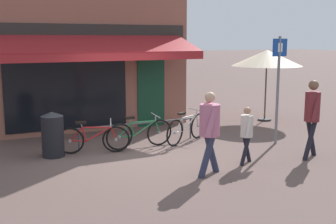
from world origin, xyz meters
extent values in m
plane|color=brown|center=(0.00, 0.00, 0.00)|extent=(160.00, 160.00, 0.00)
cube|color=#8E5647|center=(-0.39, 4.57, 3.08)|extent=(6.25, 3.00, 6.15)
cube|color=black|center=(-1.08, 3.06, 1.24)|extent=(3.44, 0.04, 2.18)
cube|color=#143D28|center=(1.48, 3.06, 1.05)|extent=(0.90, 0.04, 2.10)
cube|color=#282623|center=(-0.39, 3.05, 2.88)|extent=(5.94, 0.06, 0.44)
cube|color=maroon|center=(-0.39, 2.30, 2.55)|extent=(5.63, 1.55, 0.50)
cube|color=maroon|center=(-0.39, 1.53, 2.23)|extent=(5.63, 0.03, 0.20)
cylinder|color=#47494F|center=(0.21, 1.04, 0.55)|extent=(3.18, 0.04, 0.04)
cylinder|color=#47494F|center=(-1.33, 1.04, 0.28)|extent=(0.04, 0.04, 0.55)
cylinder|color=#47494F|center=(1.75, 1.04, 0.28)|extent=(0.04, 0.04, 0.55)
torus|color=black|center=(-0.56, 0.53, 0.33)|extent=(0.66, 0.32, 0.66)
cylinder|color=#9E9EA3|center=(-0.56, 0.53, 0.33)|extent=(0.09, 0.09, 0.08)
torus|color=black|center=(-1.58, 0.87, 0.33)|extent=(0.66, 0.32, 0.66)
cylinder|color=#9E9EA3|center=(-1.58, 0.87, 0.33)|extent=(0.09, 0.09, 0.08)
cylinder|color=#B21E1E|center=(-0.95, 0.64, 0.47)|extent=(0.56, 0.26, 0.35)
cylinder|color=#B21E1E|center=(-1.00, 0.64, 0.64)|extent=(0.64, 0.24, 0.05)
cylinder|color=#B21E1E|center=(-1.27, 0.74, 0.48)|extent=(0.13, 0.05, 0.34)
cylinder|color=#B21E1E|center=(-1.40, 0.81, 0.32)|extent=(0.37, 0.15, 0.05)
cylinder|color=#B21E1E|center=(-1.44, 0.80, 0.49)|extent=(0.30, 0.17, 0.34)
cylinder|color=#B21E1E|center=(-0.62, 0.53, 0.48)|extent=(0.16, 0.04, 0.32)
cylinder|color=#9E9EA3|center=(-1.33, 0.74, 0.69)|extent=(0.06, 0.03, 0.11)
cube|color=black|center=(-1.34, 0.74, 0.76)|extent=(0.26, 0.18, 0.06)
cylinder|color=#9E9EA3|center=(-0.69, 0.52, 0.70)|extent=(0.04, 0.05, 0.14)
cylinder|color=#9E9EA3|center=(-0.69, 0.52, 0.77)|extent=(0.19, 0.50, 0.08)
torus|color=black|center=(0.65, 0.68, 0.34)|extent=(0.69, 0.11, 0.69)
cylinder|color=#9E9EA3|center=(0.65, 0.68, 0.34)|extent=(0.07, 0.07, 0.07)
torus|color=black|center=(-0.43, 0.68, 0.34)|extent=(0.69, 0.11, 0.69)
cylinder|color=#9E9EA3|center=(-0.43, 0.68, 0.34)|extent=(0.07, 0.07, 0.07)
cylinder|color=#23703D|center=(0.24, 0.67, 0.49)|extent=(0.60, 0.06, 0.37)
cylinder|color=#23703D|center=(0.20, 0.65, 0.67)|extent=(0.66, 0.04, 0.05)
cylinder|color=#23703D|center=(-0.09, 0.67, 0.50)|extent=(0.12, 0.07, 0.36)
cylinder|color=#23703D|center=(-0.24, 0.68, 0.33)|extent=(0.38, 0.04, 0.05)
cylinder|color=#23703D|center=(-0.28, 0.66, 0.51)|extent=(0.32, 0.06, 0.36)
cylinder|color=#23703D|center=(0.59, 0.67, 0.50)|extent=(0.16, 0.07, 0.33)
cylinder|color=#9E9EA3|center=(-0.15, 0.65, 0.73)|extent=(0.06, 0.04, 0.11)
cube|color=black|center=(-0.16, 0.64, 0.80)|extent=(0.24, 0.11, 0.06)
cylinder|color=#9E9EA3|center=(0.53, 0.65, 0.73)|extent=(0.03, 0.04, 0.14)
cylinder|color=#9E9EA3|center=(0.53, 0.64, 0.80)|extent=(0.03, 0.52, 0.07)
torus|color=black|center=(1.94, 0.95, 0.35)|extent=(0.65, 0.39, 0.70)
cylinder|color=#9E9EA3|center=(1.94, 0.95, 0.35)|extent=(0.09, 0.09, 0.07)
torus|color=black|center=(0.97, 0.44, 0.35)|extent=(0.65, 0.39, 0.70)
cylinder|color=#9E9EA3|center=(0.97, 0.44, 0.35)|extent=(0.09, 0.09, 0.07)
cylinder|color=#BCB7B2|center=(1.57, 0.75, 0.50)|extent=(0.56, 0.29, 0.37)
cylinder|color=#BCB7B2|center=(1.54, 0.72, 0.68)|extent=(0.61, 0.34, 0.05)
cylinder|color=#BCB7B2|center=(1.27, 0.59, 0.51)|extent=(0.11, 0.10, 0.37)
cylinder|color=#BCB7B2|center=(1.14, 0.53, 0.34)|extent=(0.36, 0.21, 0.05)
cylinder|color=#BCB7B2|center=(1.10, 0.51, 0.52)|extent=(0.31, 0.16, 0.36)
cylinder|color=#BCB7B2|center=(1.89, 0.91, 0.51)|extent=(0.15, 0.12, 0.34)
cylinder|color=#9E9EA3|center=(1.23, 0.56, 0.74)|extent=(0.06, 0.05, 0.11)
cube|color=black|center=(1.22, 0.55, 0.81)|extent=(0.26, 0.20, 0.06)
cylinder|color=#9E9EA3|center=(1.84, 0.87, 0.74)|extent=(0.04, 0.04, 0.14)
cylinder|color=#9E9EA3|center=(1.84, 0.87, 0.81)|extent=(0.26, 0.47, 0.05)
cylinder|color=#282D47|center=(0.67, -1.76, 0.40)|extent=(0.36, 0.15, 0.83)
cylinder|color=#282D47|center=(0.42, -1.97, 0.40)|extent=(0.36, 0.15, 0.83)
cylinder|color=#B26684|center=(0.55, -1.86, 1.11)|extent=(0.43, 0.43, 0.63)
sphere|color=tan|center=(0.55, -1.86, 1.56)|extent=(0.21, 0.21, 0.21)
cylinder|color=#B26684|center=(0.44, -2.09, 1.11)|extent=(0.31, 0.18, 0.57)
cylinder|color=#B26684|center=(0.62, -1.62, 1.25)|extent=(0.26, 0.21, 0.29)
cylinder|color=tan|center=(0.65, -1.64, 1.34)|extent=(0.19, 0.23, 0.43)
cube|color=black|center=(0.62, -1.68, 1.54)|extent=(0.02, 0.07, 0.14)
cylinder|color=black|center=(1.75, -1.49, 0.30)|extent=(0.26, 0.10, 0.62)
cylinder|color=black|center=(1.58, -1.65, 0.30)|extent=(0.26, 0.10, 0.62)
cylinder|color=beige|center=(1.67, -1.57, 0.83)|extent=(0.28, 0.28, 0.47)
sphere|color=#A87A5B|center=(1.67, -1.57, 1.17)|extent=(0.16, 0.16, 0.16)
cylinder|color=beige|center=(1.61, -1.73, 0.83)|extent=(0.22, 0.13, 0.42)
cylinder|color=beige|center=(1.73, -1.41, 0.83)|extent=(0.22, 0.13, 0.42)
cylinder|color=black|center=(3.38, -1.74, 0.42)|extent=(0.36, 0.12, 0.88)
cylinder|color=black|center=(3.14, -1.94, 0.42)|extent=(0.36, 0.12, 0.88)
cylinder|color=maroon|center=(3.26, -1.84, 1.18)|extent=(0.35, 0.35, 0.67)
sphere|color=brown|center=(3.26, -1.84, 1.67)|extent=(0.22, 0.22, 0.22)
cylinder|color=maroon|center=(3.17, -2.04, 1.18)|extent=(0.30, 0.17, 0.60)
cylinder|color=maroon|center=(3.35, -1.65, 1.18)|extent=(0.30, 0.17, 0.60)
cylinder|color=black|center=(-1.97, 0.85, 0.47)|extent=(0.50, 0.50, 0.95)
cone|color=#33353A|center=(-1.97, 0.85, 1.00)|extent=(0.51, 0.51, 0.10)
cylinder|color=slate|center=(3.45, -0.45, 1.37)|extent=(0.07, 0.07, 2.75)
cube|color=#14429E|center=(3.45, -0.46, 2.47)|extent=(0.44, 0.02, 0.44)
cube|color=white|center=(3.45, -0.47, 2.47)|extent=(0.14, 0.01, 0.22)
cylinder|color=#4C3D2D|center=(5.24, 2.19, 1.14)|extent=(0.05, 0.05, 2.28)
cone|color=beige|center=(5.24, 2.19, 2.07)|extent=(2.29, 2.29, 0.51)
cylinder|color=#262628|center=(5.24, 2.19, 0.03)|extent=(0.44, 0.44, 0.06)
camera|label=1|loc=(-3.77, -8.75, 2.67)|focal=45.00mm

